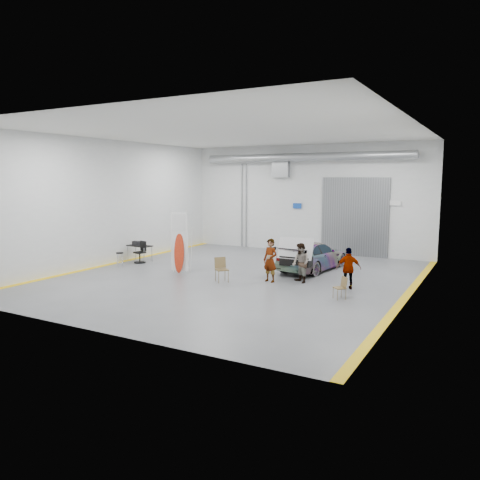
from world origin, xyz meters
The scene contains 13 objects.
ground centered at (0.00, 0.00, 0.00)m, with size 16.00×16.00×0.00m, color #595C61.
room_shell centered at (0.24, 2.22, 4.08)m, with size 14.02×16.18×6.01m.
sedan_car centered at (2.23, 3.09, 0.65)m, with size 1.83×4.50×1.30m, color white.
person_a centered at (1.62, -0.10, 0.88)m, with size 0.64×0.42×1.76m, color #9A7754.
person_b centered at (2.75, 0.35, 0.80)m, with size 0.78×0.60×1.60m, color slate.
person_c centered at (4.73, 0.20, 0.79)m, with size 0.92×0.38×1.58m, color brown.
surfboard_display centered at (-2.73, -0.37, 1.15)m, with size 0.79×0.33×2.84m.
folding_chair_near centered at (-0.06, -1.06, 0.31)m, with size 0.64×0.75×0.98m.
folding_chair_far centered at (4.89, -1.40, 0.24)m, with size 0.51×0.58×0.78m.
shop_stool centered at (-5.92, -0.67, 0.35)m, with size 0.36×0.36×0.70m.
work_table centered at (-6.23, 1.02, 0.80)m, with size 1.33×0.76×1.04m.
office_chair centered at (-5.83, 0.69, 0.46)m, with size 0.56×0.59×1.06m.
trunk_lid centered at (2.23, 1.10, 1.32)m, with size 1.52×0.92×0.04m, color silver.
Camera 1 is at (9.52, -16.87, 4.15)m, focal length 35.00 mm.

